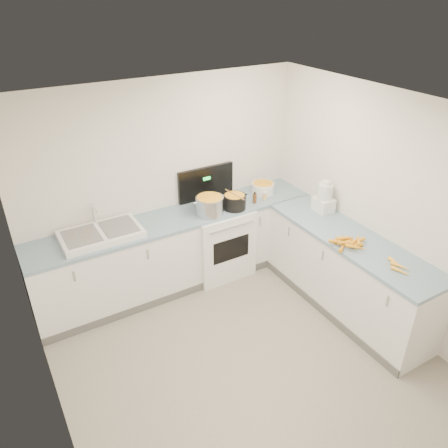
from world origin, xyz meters
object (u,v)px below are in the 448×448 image
steel_pot (210,206)px  spice_jar (265,196)px  sink (101,234)px  black_pot (235,203)px  mixing_bowl (263,188)px  stove (218,239)px  extract_bottle (255,198)px  food_processor (324,198)px

steel_pot → spice_jar: (0.79, -0.01, -0.06)m
steel_pot → spice_jar: bearing=-0.6°
sink → black_pot: (1.61, -0.16, 0.04)m
mixing_bowl → black_pot: bearing=-160.9°
stove → spice_jar: 0.81m
black_pot → extract_bottle: black_pot is taller
spice_jar → food_processor: size_ratio=0.23×
steel_pot → black_pot: bearing=-3.7°
black_pot → food_processor: size_ratio=0.71×
spice_jar → sink: bearing=176.0°
sink → mixing_bowl: bearing=0.9°
black_pot → steel_pot: bearing=176.3°
stove → extract_bottle: stove is taller
steel_pot → mixing_bowl: (0.89, 0.17, -0.03)m
steel_pot → black_pot: steel_pot is taller
stove → mixing_bowl: stove is taller
black_pot → food_processor: (0.89, -0.60, 0.09)m
extract_bottle → black_pot: bearing=179.8°
spice_jar → food_processor: bearing=-55.2°
steel_pot → black_pot: (0.33, -0.02, -0.02)m
stove → black_pot: size_ratio=4.93×
steel_pot → food_processor: food_processor is taller
stove → steel_pot: (-0.17, -0.12, 0.57)m
stove → sink: bearing=179.4°
black_pot → extract_bottle: 0.30m
sink → extract_bottle: 1.91m
mixing_bowl → stove: bearing=-176.1°
sink → black_pot: 1.62m
sink → food_processor: (2.50, -0.76, 0.13)m
mixing_bowl → extract_bottle: mixing_bowl is taller
stove → sink: stove is taller
black_pot → mixing_bowl: black_pot is taller
sink → steel_pot: bearing=-6.1°
stove → black_pot: (0.16, -0.14, 0.54)m
food_processor → sink: bearing=163.1°
sink → steel_pot: size_ratio=2.58×
extract_bottle → mixing_bowl: bearing=36.8°
stove → black_pot: 0.58m
extract_bottle → food_processor: size_ratio=0.32×
mixing_bowl → food_processor: food_processor is taller
steel_pot → black_pot: 0.34m
stove → steel_pot: size_ratio=4.08×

